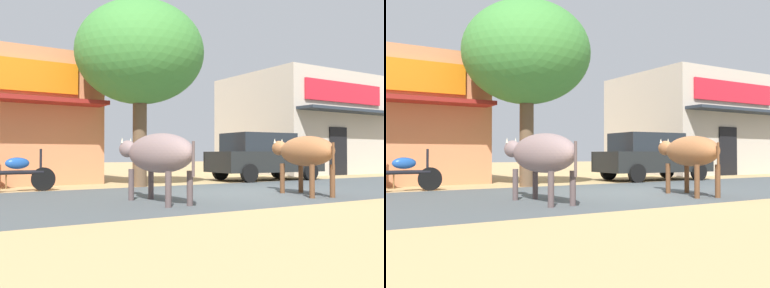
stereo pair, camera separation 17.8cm
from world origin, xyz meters
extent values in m
plane|color=tan|center=(0.00, 0.00, 0.00)|extent=(80.00, 80.00, 0.00)
cube|color=#495053|center=(0.00, 0.00, 0.00)|extent=(72.00, 5.49, 0.00)
cube|color=#B6AB9B|center=(9.36, 7.38, 2.34)|extent=(6.15, 5.61, 4.69)
cube|color=red|center=(9.36, 4.52, 3.65)|extent=(4.92, 0.10, 0.90)
cube|color=#262D38|center=(9.36, 4.13, 2.81)|extent=(5.90, 0.90, 0.12)
cube|color=black|center=(8.95, 4.55, 1.05)|extent=(1.10, 0.06, 2.10)
cylinder|color=brown|center=(-1.37, 2.96, 1.30)|extent=(0.40, 0.40, 2.60)
ellipsoid|color=#3D8137|center=(-1.37, 2.96, 3.79)|extent=(3.64, 3.64, 2.91)
cube|color=black|center=(3.72, 3.43, 0.65)|extent=(4.12, 1.97, 0.70)
cube|color=#1E2328|center=(3.42, 3.45, 1.32)|extent=(2.31, 1.72, 0.64)
cylinder|color=black|center=(5.07, 4.21, 0.30)|extent=(0.61, 0.22, 0.60)
cylinder|color=black|center=(4.97, 2.49, 0.30)|extent=(0.61, 0.22, 0.60)
cylinder|color=black|center=(2.47, 4.37, 0.30)|extent=(0.61, 0.22, 0.60)
cylinder|color=black|center=(2.36, 2.65, 0.30)|extent=(0.61, 0.22, 0.60)
cylinder|color=black|center=(-4.03, 2.87, 0.29)|extent=(0.59, 0.10, 0.58)
cylinder|color=black|center=(-4.70, 2.85, 0.47)|extent=(1.34, 0.14, 0.10)
ellipsoid|color=#1E4C99|center=(-4.65, 2.85, 0.69)|extent=(0.57, 0.26, 0.28)
cylinder|color=black|center=(-4.10, 2.87, 0.74)|extent=(0.06, 0.06, 0.60)
ellipsoid|color=gray|center=(-2.88, -1.06, 0.93)|extent=(0.70, 2.19, 0.74)
ellipsoid|color=gray|center=(-2.93, 0.27, 1.02)|extent=(0.30, 0.57, 0.36)
cone|color=beige|center=(-3.03, 0.32, 1.20)|extent=(0.06, 0.06, 0.12)
cone|color=beige|center=(-2.83, 0.33, 1.20)|extent=(0.06, 0.06, 0.12)
cylinder|color=#4E403F|center=(-3.13, -0.36, 0.31)|extent=(0.11, 0.11, 0.62)
cylinder|color=#4E403F|center=(-2.69, -0.35, 0.31)|extent=(0.11, 0.11, 0.62)
cylinder|color=#4E403F|center=(-3.08, -1.77, 0.31)|extent=(0.11, 0.11, 0.62)
cylinder|color=#4E403F|center=(-2.64, -1.76, 0.31)|extent=(0.11, 0.11, 0.62)
cylinder|color=#4E403F|center=(-2.85, -2.19, 0.83)|extent=(0.05, 0.05, 0.59)
ellipsoid|color=#9C6039|center=(0.59, -1.43, 0.98)|extent=(1.17, 2.02, 0.67)
ellipsoid|color=#9C6039|center=(0.90, -0.26, 1.06)|extent=(0.41, 0.61, 0.36)
cone|color=beige|center=(0.82, -0.19, 1.24)|extent=(0.06, 0.06, 0.12)
cone|color=beige|center=(1.01, -0.24, 1.24)|extent=(0.06, 0.06, 0.12)
cylinder|color=brown|center=(0.51, -0.76, 0.35)|extent=(0.11, 0.11, 0.69)
cylinder|color=brown|center=(0.99, -0.89, 0.35)|extent=(0.11, 0.11, 0.69)
cylinder|color=brown|center=(0.20, -1.96, 0.35)|extent=(0.11, 0.11, 0.69)
cylinder|color=brown|center=(0.67, -2.09, 0.35)|extent=(0.11, 0.11, 0.69)
cylinder|color=brown|center=(0.33, -2.40, 0.88)|extent=(0.05, 0.05, 0.53)
cylinder|color=#3F3F47|center=(6.84, 4.42, 0.42)|extent=(0.14, 0.14, 0.84)
cylinder|color=#3F3F47|center=(6.84, 4.24, 0.42)|extent=(0.14, 0.14, 0.84)
cube|color=#265999|center=(6.84, 4.33, 1.14)|extent=(0.35, 0.45, 0.59)
sphere|color=tan|center=(6.84, 4.33, 1.55)|extent=(0.23, 0.23, 0.23)
cylinder|color=#265999|center=(6.84, 4.59, 1.17)|extent=(0.09, 0.09, 0.53)
cylinder|color=#265999|center=(6.84, 4.07, 1.17)|extent=(0.09, 0.09, 0.53)
cylinder|color=brown|center=(-4.70, 4.05, 0.21)|extent=(0.04, 0.04, 0.43)
camera|label=1|loc=(-6.72, -8.31, 0.90)|focal=41.14mm
camera|label=2|loc=(-6.57, -8.40, 0.90)|focal=41.14mm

